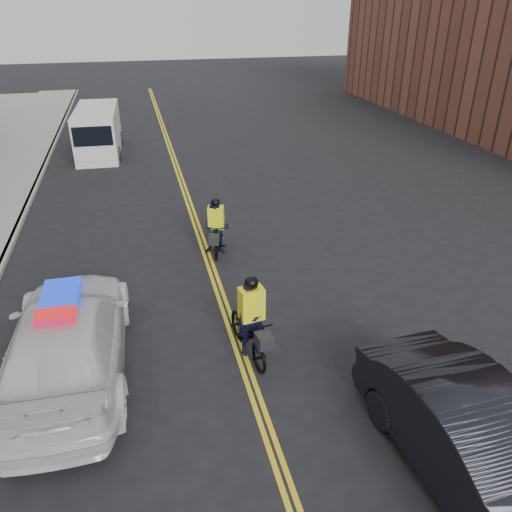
{
  "coord_description": "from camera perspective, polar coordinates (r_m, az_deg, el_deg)",
  "views": [
    {
      "loc": [
        -1.79,
        -8.02,
        7.1
      ],
      "look_at": [
        0.87,
        2.79,
        1.3
      ],
      "focal_mm": 35.0,
      "sensor_mm": 36.0,
      "label": 1
    }
  ],
  "objects": [
    {
      "name": "center_line_right",
      "position": [
        17.62,
        -6.56,
        3.59
      ],
      "size": [
        0.1,
        60.0,
        0.01
      ],
      "primitive_type": "cube",
      "color": "yellow",
      "rests_on": "ground"
    },
    {
      "name": "police_cruiser",
      "position": [
        11.11,
        -20.73,
        -8.8
      ],
      "size": [
        2.51,
        5.87,
        1.85
      ],
      "rotation": [
        0.0,
        0.0,
        3.12
      ],
      "color": "white",
      "rests_on": "ground"
    },
    {
      "name": "curb",
      "position": [
        17.99,
        -26.1,
        1.58
      ],
      "size": [
        0.2,
        60.0,
        0.15
      ],
      "primitive_type": "cube",
      "color": "#98958F",
      "rests_on": "ground"
    },
    {
      "name": "cyclist_far",
      "position": [
        15.33,
        -4.53,
        2.78
      ],
      "size": [
        0.98,
        1.84,
        1.8
      ],
      "rotation": [
        0.0,
        0.0,
        -0.29
      ],
      "color": "black",
      "rests_on": "ground"
    },
    {
      "name": "cyclist_near",
      "position": [
        11.01,
        -0.49,
        -8.16
      ],
      "size": [
        0.99,
        2.07,
        1.95
      ],
      "rotation": [
        0.0,
        0.0,
        0.15
      ],
      "color": "black",
      "rests_on": "ground"
    },
    {
      "name": "cargo_van",
      "position": [
        26.79,
        -17.61,
        13.32
      ],
      "size": [
        2.23,
        5.39,
        2.23
      ],
      "rotation": [
        0.0,
        0.0,
        -0.04
      ],
      "color": "silver",
      "rests_on": "ground"
    },
    {
      "name": "ground",
      "position": [
        10.86,
        -0.96,
        -13.31
      ],
      "size": [
        120.0,
        120.0,
        0.0
      ],
      "primitive_type": "plane",
      "color": "black",
      "rests_on": "ground"
    },
    {
      "name": "dark_sedan",
      "position": [
        9.1,
        24.0,
        -19.14
      ],
      "size": [
        2.12,
        5.14,
        1.65
      ],
      "primitive_type": "imported",
      "rotation": [
        0.0,
        0.0,
        0.08
      ],
      "color": "black",
      "rests_on": "ground"
    },
    {
      "name": "center_line_left",
      "position": [
        17.61,
        -7.08,
        3.54
      ],
      "size": [
        0.1,
        60.0,
        0.01
      ],
      "primitive_type": "cube",
      "color": "yellow",
      "rests_on": "ground"
    }
  ]
}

